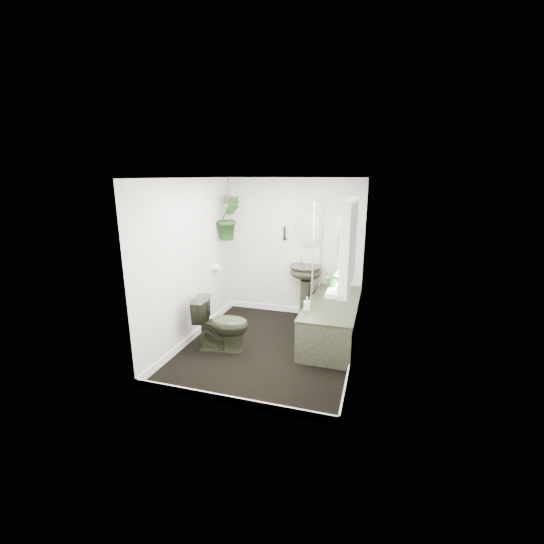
# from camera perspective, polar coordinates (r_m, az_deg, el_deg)

# --- Properties ---
(floor) EXTENTS (2.30, 2.80, 0.02)m
(floor) POSITION_cam_1_polar(r_m,az_deg,el_deg) (5.22, -0.49, -11.73)
(floor) COLOR black
(floor) RESTS_ON ground
(ceiling) EXTENTS (2.30, 2.80, 0.02)m
(ceiling) POSITION_cam_1_polar(r_m,az_deg,el_deg) (4.66, -0.55, 14.66)
(ceiling) COLOR white
(ceiling) RESTS_ON ground
(wall_back) EXTENTS (2.30, 0.02, 2.30)m
(wall_back) POSITION_cam_1_polar(r_m,az_deg,el_deg) (6.14, 3.43, 3.80)
(wall_back) COLOR silver
(wall_back) RESTS_ON ground
(wall_front) EXTENTS (2.30, 0.02, 2.30)m
(wall_front) POSITION_cam_1_polar(r_m,az_deg,el_deg) (3.55, -7.38, -4.65)
(wall_front) COLOR silver
(wall_front) RESTS_ON ground
(wall_left) EXTENTS (0.02, 2.80, 2.30)m
(wall_left) POSITION_cam_1_polar(r_m,az_deg,el_deg) (5.27, -12.66, 1.60)
(wall_left) COLOR silver
(wall_left) RESTS_ON ground
(wall_right) EXTENTS (0.02, 2.80, 2.30)m
(wall_right) POSITION_cam_1_polar(r_m,az_deg,el_deg) (4.61, 13.37, -0.34)
(wall_right) COLOR silver
(wall_right) RESTS_ON ground
(skirting) EXTENTS (2.30, 2.80, 0.10)m
(skirting) POSITION_cam_1_polar(r_m,az_deg,el_deg) (5.19, -0.49, -11.14)
(skirting) COLOR white
(skirting) RESTS_ON floor
(bathtub) EXTENTS (0.72, 1.72, 0.58)m
(bathtub) POSITION_cam_1_polar(r_m,az_deg,el_deg) (5.39, 9.35, -7.55)
(bathtub) COLOR #292C1E
(bathtub) RESTS_ON floor
(bath_screen) EXTENTS (0.04, 0.72, 1.40)m
(bath_screen) POSITION_cam_1_polar(r_m,az_deg,el_deg) (5.62, 7.12, 4.02)
(bath_screen) COLOR silver
(bath_screen) RESTS_ON bathtub
(shower_box) EXTENTS (0.20, 0.10, 0.35)m
(shower_box) POSITION_cam_1_polar(r_m,az_deg,el_deg) (5.87, 11.00, 7.01)
(shower_box) COLOR white
(shower_box) RESTS_ON wall_back
(oval_mirror) EXTENTS (0.46, 0.03, 0.62)m
(oval_mirror) POSITION_cam_1_polar(r_m,az_deg,el_deg) (5.99, 5.74, 6.87)
(oval_mirror) COLOR #B0A994
(oval_mirror) RESTS_ON wall_back
(wall_sconce) EXTENTS (0.04, 0.04, 0.22)m
(wall_sconce) POSITION_cam_1_polar(r_m,az_deg,el_deg) (6.08, 1.98, 6.11)
(wall_sconce) COLOR black
(wall_sconce) RESTS_ON wall_back
(toilet_roll_holder) EXTENTS (0.11, 0.11, 0.11)m
(toilet_roll_holder) POSITION_cam_1_polar(r_m,az_deg,el_deg) (5.90, -8.70, 0.71)
(toilet_roll_holder) COLOR white
(toilet_roll_holder) RESTS_ON wall_left
(window_recess) EXTENTS (0.08, 1.00, 0.90)m
(window_recess) POSITION_cam_1_polar(r_m,az_deg,el_deg) (3.82, 12.04, 4.33)
(window_recess) COLOR white
(window_recess) RESTS_ON wall_right
(window_sill) EXTENTS (0.18, 1.00, 0.04)m
(window_sill) POSITION_cam_1_polar(r_m,az_deg,el_deg) (3.93, 10.70, -1.63)
(window_sill) COLOR white
(window_sill) RESTS_ON wall_right
(window_blinds) EXTENTS (0.01, 0.86, 0.76)m
(window_blinds) POSITION_cam_1_polar(r_m,az_deg,el_deg) (3.83, 11.37, 4.38)
(window_blinds) COLOR white
(window_blinds) RESTS_ON wall_right
(toilet) EXTENTS (0.79, 0.52, 0.74)m
(toilet) POSITION_cam_1_polar(r_m,az_deg,el_deg) (5.05, -7.90, -8.03)
(toilet) COLOR #292C1E
(toilet) RESTS_ON floor
(pedestal_sink) EXTENTS (0.60, 0.54, 0.91)m
(pedestal_sink) POSITION_cam_1_polar(r_m,az_deg,el_deg) (6.09, 5.23, -3.07)
(pedestal_sink) COLOR #292C1E
(pedestal_sink) RESTS_ON floor
(sill_plant) EXTENTS (0.24, 0.22, 0.22)m
(sill_plant) POSITION_cam_1_polar(r_m,az_deg,el_deg) (3.68, 9.62, -0.62)
(sill_plant) COLOR black
(sill_plant) RESTS_ON window_sill
(hanging_plant) EXTENTS (0.50, 0.49, 0.70)m
(hanging_plant) POSITION_cam_1_polar(r_m,az_deg,el_deg) (5.93, -6.80, 8.42)
(hanging_plant) COLOR black
(hanging_plant) RESTS_ON ceiling
(soap_bottle) EXTENTS (0.10, 0.10, 0.18)m
(soap_bottle) POSITION_cam_1_polar(r_m,az_deg,el_deg) (4.90, 5.49, -4.95)
(soap_bottle) COLOR black
(soap_bottle) RESTS_ON bathtub
(hanging_pot) EXTENTS (0.16, 0.16, 0.12)m
(hanging_pot) POSITION_cam_1_polar(r_m,az_deg,el_deg) (5.91, -6.89, 11.24)
(hanging_pot) COLOR #41352C
(hanging_pot) RESTS_ON ceiling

